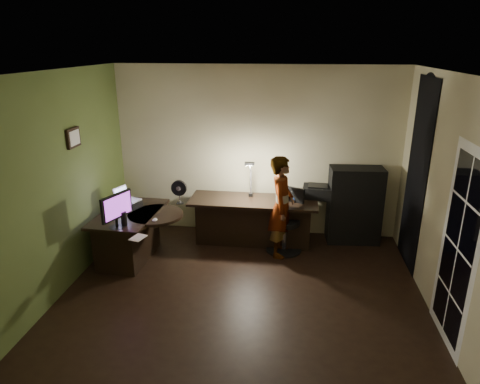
# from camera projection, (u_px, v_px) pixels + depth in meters

# --- Properties ---
(floor) EXTENTS (4.50, 4.00, 0.01)m
(floor) POSITION_uv_depth(u_px,v_px,m) (242.00, 295.00, 5.37)
(floor) COLOR black
(floor) RESTS_ON ground
(ceiling) EXTENTS (4.50, 4.00, 0.01)m
(ceiling) POSITION_uv_depth(u_px,v_px,m) (242.00, 72.00, 4.48)
(ceiling) COLOR silver
(ceiling) RESTS_ON floor
(wall_back) EXTENTS (4.50, 0.01, 2.70)m
(wall_back) POSITION_uv_depth(u_px,v_px,m) (257.00, 152.00, 6.80)
(wall_back) COLOR #BEB58B
(wall_back) RESTS_ON floor
(wall_front) EXTENTS (4.50, 0.01, 2.70)m
(wall_front) POSITION_uv_depth(u_px,v_px,m) (208.00, 286.00, 3.04)
(wall_front) COLOR #BEB58B
(wall_front) RESTS_ON floor
(wall_left) EXTENTS (0.01, 4.00, 2.70)m
(wall_left) POSITION_uv_depth(u_px,v_px,m) (57.00, 186.00, 5.19)
(wall_left) COLOR #BEB58B
(wall_left) RESTS_ON floor
(wall_right) EXTENTS (0.01, 4.00, 2.70)m
(wall_right) POSITION_uv_depth(u_px,v_px,m) (447.00, 202.00, 4.66)
(wall_right) COLOR #BEB58B
(wall_right) RESTS_ON floor
(green_wall_overlay) EXTENTS (0.00, 4.00, 2.70)m
(green_wall_overlay) POSITION_uv_depth(u_px,v_px,m) (59.00, 186.00, 5.18)
(green_wall_overlay) COLOR #4C5F29
(green_wall_overlay) RESTS_ON floor
(arched_doorway) EXTENTS (0.01, 0.90, 2.60)m
(arched_doorway) POSITION_uv_depth(u_px,v_px,m) (417.00, 176.00, 5.76)
(arched_doorway) COLOR black
(arched_doorway) RESTS_ON floor
(french_door) EXTENTS (0.02, 0.92, 2.10)m
(french_door) POSITION_uv_depth(u_px,v_px,m) (458.00, 249.00, 4.25)
(french_door) COLOR white
(french_door) RESTS_ON floor
(framed_picture) EXTENTS (0.04, 0.30, 0.25)m
(framed_picture) POSITION_uv_depth(u_px,v_px,m) (73.00, 138.00, 5.44)
(framed_picture) COLOR black
(framed_picture) RESTS_ON wall_left
(desk_left) EXTENTS (0.83, 1.29, 0.72)m
(desk_left) POSITION_uv_depth(u_px,v_px,m) (131.00, 236.00, 6.16)
(desk_left) COLOR black
(desk_left) RESTS_ON floor
(desk_right) EXTENTS (1.95, 0.70, 0.73)m
(desk_right) POSITION_uv_depth(u_px,v_px,m) (253.00, 222.00, 6.64)
(desk_right) COLOR black
(desk_right) RESTS_ON floor
(cabinet) EXTENTS (0.83, 0.45, 1.21)m
(cabinet) POSITION_uv_depth(u_px,v_px,m) (354.00, 205.00, 6.65)
(cabinet) COLOR black
(cabinet) RESTS_ON floor
(laptop_stand) EXTENTS (0.33, 0.31, 0.11)m
(laptop_stand) POSITION_uv_depth(u_px,v_px,m) (131.00, 204.00, 6.23)
(laptop_stand) COLOR silver
(laptop_stand) RESTS_ON desk_left
(laptop) EXTENTS (0.36, 0.35, 0.20)m
(laptop) POSITION_uv_depth(u_px,v_px,m) (130.00, 194.00, 6.18)
(laptop) COLOR silver
(laptop) RESTS_ON laptop_stand
(monitor) EXTENTS (0.28, 0.52, 0.34)m
(monitor) POSITION_uv_depth(u_px,v_px,m) (116.00, 216.00, 5.51)
(monitor) COLOR black
(monitor) RESTS_ON desk_left
(mouse) EXTENTS (0.10, 0.11, 0.04)m
(mouse) POSITION_uv_depth(u_px,v_px,m) (155.00, 220.00, 5.78)
(mouse) COLOR silver
(mouse) RESTS_ON desk_left
(phone) EXTENTS (0.08, 0.15, 0.01)m
(phone) POSITION_uv_depth(u_px,v_px,m) (168.00, 216.00, 5.94)
(phone) COLOR black
(phone) RESTS_ON desk_left
(pen) EXTENTS (0.06, 0.15, 0.01)m
(pen) POSITION_uv_depth(u_px,v_px,m) (141.00, 213.00, 6.06)
(pen) COLOR black
(pen) RESTS_ON desk_left
(speaker) EXTENTS (0.10, 0.10, 0.20)m
(speaker) POSITION_uv_depth(u_px,v_px,m) (124.00, 219.00, 5.59)
(speaker) COLOR black
(speaker) RESTS_ON desk_left
(notepad) EXTENTS (0.20, 0.24, 0.01)m
(notepad) POSITION_uv_depth(u_px,v_px,m) (138.00, 238.00, 5.27)
(notepad) COLOR silver
(notepad) RESTS_ON desk_left
(desk_fan) EXTENTS (0.24, 0.13, 0.36)m
(desk_fan) POSITION_uv_depth(u_px,v_px,m) (179.00, 192.00, 6.35)
(desk_fan) COLOR black
(desk_fan) RESTS_ON desk_right
(headphones) EXTENTS (0.22, 0.10, 0.10)m
(headphones) POSITION_uv_depth(u_px,v_px,m) (288.00, 199.00, 6.44)
(headphones) COLOR navy
(headphones) RESTS_ON desk_right
(printer) EXTENTS (0.47, 0.38, 0.20)m
(printer) POSITION_uv_depth(u_px,v_px,m) (318.00, 191.00, 6.62)
(printer) COLOR black
(printer) RESTS_ON desk_right
(desk_lamp) EXTENTS (0.19, 0.31, 0.65)m
(desk_lamp) POSITION_uv_depth(u_px,v_px,m) (251.00, 177.00, 6.57)
(desk_lamp) COLOR black
(desk_lamp) RESTS_ON desk_right
(office_chair) EXTENTS (0.71, 0.71, 0.96)m
(office_chair) POSITION_uv_depth(u_px,v_px,m) (285.00, 221.00, 6.37)
(office_chair) COLOR black
(office_chair) RESTS_ON floor
(person) EXTENTS (0.41, 0.57, 1.51)m
(person) POSITION_uv_depth(u_px,v_px,m) (281.00, 207.00, 6.18)
(person) COLOR #D8A88C
(person) RESTS_ON floor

